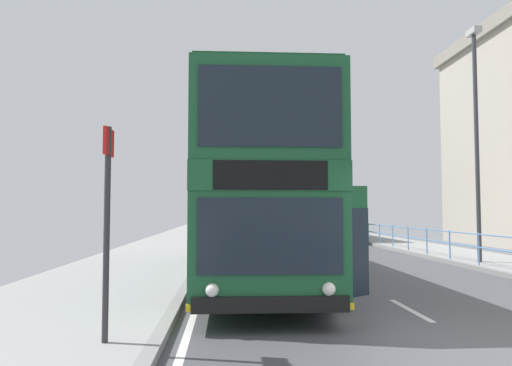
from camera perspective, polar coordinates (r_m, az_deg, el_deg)
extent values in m
cube|color=#4B4B50|center=(7.26, 25.70, -17.79)|extent=(8.40, 140.00, 0.06)
cube|color=silver|center=(9.56, 17.84, -14.15)|extent=(0.12, 2.00, 0.00)
cube|color=silver|center=(14.08, 10.61, -10.70)|extent=(0.12, 2.00, 0.00)
cube|color=silver|center=(18.75, 7.00, -8.88)|extent=(0.12, 2.00, 0.00)
cube|color=silver|center=(23.47, 4.86, -7.77)|extent=(0.12, 2.00, 0.00)
cube|color=silver|center=(28.21, 3.44, -7.02)|extent=(0.12, 2.00, 0.00)
cube|color=silver|center=(32.98, 2.43, -6.49)|extent=(0.12, 2.00, 0.00)
cube|color=silver|center=(37.75, 1.68, -6.10)|extent=(0.12, 2.00, 0.00)
cube|color=silver|center=(42.53, 1.09, -5.79)|extent=(0.12, 2.00, 0.00)
cube|color=silver|center=(47.31, 0.63, -5.54)|extent=(0.12, 2.00, 0.00)
cube|color=silver|center=(52.09, 0.25, -5.34)|extent=(0.12, 2.00, 0.00)
cube|color=silver|center=(56.88, -0.06, -5.17)|extent=(0.12, 2.00, 0.00)
cube|color=silver|center=(6.44, -8.98, -19.69)|extent=(0.12, 133.00, 0.00)
cube|color=gray|center=(6.46, -12.24, -18.98)|extent=(0.20, 140.00, 0.14)
cube|color=#19512D|center=(12.68, -0.47, -5.98)|extent=(2.49, 11.10, 1.77)
cube|color=#19512D|center=(12.68, -0.46, -0.94)|extent=(2.50, 11.16, 0.46)
cube|color=#19512D|center=(12.77, -0.46, 3.73)|extent=(2.49, 11.10, 1.62)
cube|color=#154527|center=(12.90, -0.46, 7.47)|extent=(2.41, 10.77, 0.08)
cube|color=#19232D|center=(7.13, 1.76, -6.33)|extent=(2.16, 0.04, 1.13)
cube|color=black|center=(7.14, 1.74, 0.93)|extent=(1.72, 0.04, 0.44)
cube|color=#19232D|center=(7.29, 1.73, 9.11)|extent=(2.16, 0.04, 1.23)
cube|color=black|center=(7.24, 1.77, -14.24)|extent=(2.33, 0.09, 0.24)
cube|color=yellow|center=(12.75, -0.47, -9.69)|extent=(2.51, 11.16, 0.10)
cube|color=#19232D|center=(13.07, 4.93, -4.80)|extent=(0.05, 8.66, 0.92)
cube|color=#19232D|center=(12.90, 5.06, 4.03)|extent=(0.05, 9.99, 0.97)
cube|color=#19232D|center=(12.95, -6.03, -4.81)|extent=(0.05, 8.66, 0.92)
cube|color=#19232D|center=(12.78, -6.04, 4.11)|extent=(0.05, 9.99, 0.97)
sphere|color=white|center=(7.32, 8.65, -12.34)|extent=(0.20, 0.20, 0.20)
sphere|color=white|center=(7.17, -5.25, -12.56)|extent=(0.20, 0.20, 0.20)
cube|color=#19232D|center=(8.46, 11.44, -8.08)|extent=(0.68, 0.49, 1.52)
cube|color=black|center=(8.67, 8.74, -7.99)|extent=(0.10, 0.90, 1.52)
cylinder|color=black|center=(9.57, 7.75, -11.12)|extent=(0.30, 1.04, 1.04)
cylinder|color=black|center=(9.41, -6.76, -11.26)|extent=(0.30, 1.04, 1.04)
cylinder|color=black|center=(16.45, 3.04, -7.87)|extent=(0.30, 1.04, 1.04)
cylinder|color=black|center=(16.36, -5.27, -7.88)|extent=(0.30, 1.04, 1.04)
cube|color=#19512D|center=(31.36, 8.06, -3.45)|extent=(2.57, 10.82, 2.84)
cube|color=#19232D|center=(31.13, 5.73, -2.73)|extent=(0.04, 9.19, 1.36)
cube|color=#19232D|center=(31.64, 10.34, -2.71)|extent=(0.04, 9.19, 1.36)
cube|color=#19232D|center=(36.69, 6.38, -3.00)|extent=(2.19, 0.04, 1.71)
cylinder|color=black|center=(34.54, 4.95, -5.55)|extent=(0.28, 0.96, 0.96)
cylinder|color=black|center=(34.97, 8.94, -5.49)|extent=(0.28, 0.96, 0.96)
cylinder|color=black|center=(27.62, 7.06, -6.09)|extent=(0.28, 0.96, 0.96)
cylinder|color=black|center=(28.16, 11.99, -5.99)|extent=(0.28, 0.96, 0.96)
cylinder|color=#598CC6|center=(16.57, 24.94, -7.11)|extent=(0.05, 0.05, 1.00)
cylinder|color=#598CC6|center=(18.29, 22.03, -6.79)|extent=(0.05, 0.05, 1.00)
cylinder|color=#598CC6|center=(20.06, 19.63, -6.51)|extent=(0.05, 0.05, 1.00)
cylinder|color=#598CC6|center=(21.86, 17.62, -6.27)|extent=(0.05, 0.05, 1.00)
cylinder|color=#598CC6|center=(23.68, 15.92, -6.06)|extent=(0.05, 0.05, 1.00)
cylinder|color=#598CC6|center=(25.52, 14.47, -5.88)|extent=(0.05, 0.05, 1.00)
cylinder|color=#598CC6|center=(27.37, 13.21, -5.72)|extent=(0.05, 0.05, 1.00)
cylinder|color=#598CC6|center=(29.23, 12.12, -5.57)|extent=(0.05, 0.05, 1.00)
cylinder|color=#598CC6|center=(31.11, 11.15, -5.44)|extent=(0.05, 0.05, 1.00)
cylinder|color=#598CC6|center=(32.99, 10.30, -5.33)|extent=(0.05, 0.05, 1.00)
cylinder|color=#598CC6|center=(20.04, 19.60, -5.22)|extent=(0.04, 27.18, 0.04)
cylinder|color=#598CC6|center=(20.06, 19.62, -6.37)|extent=(0.04, 27.18, 0.04)
cylinder|color=#2D2D33|center=(6.53, -17.32, -5.72)|extent=(0.08, 0.08, 2.78)
cube|color=red|center=(6.61, -17.10, 4.66)|extent=(0.04, 0.44, 0.36)
cylinder|color=#38383D|center=(17.71, 24.75, 3.91)|extent=(0.14, 0.14, 7.64)
cube|color=#B2B2AD|center=(18.60, 24.45, 16.05)|extent=(0.28, 0.60, 0.20)
cylinder|color=#4C3D2D|center=(42.08, 9.85, -2.10)|extent=(0.39, 0.39, 5.10)
cylinder|color=#4C3D2D|center=(42.71, 9.53, 0.42)|extent=(0.32, 1.29, 1.95)
cylinder|color=#4C3D2D|center=(41.41, 9.98, 0.24)|extent=(0.22, 1.54, 1.18)
cylinder|color=#4C3D2D|center=(41.70, 9.24, -0.42)|extent=(1.13, 0.72, 1.72)
cylinder|color=#4C3D2D|center=(42.94, 9.43, 0.81)|extent=(0.32, 1.69, 1.18)
cylinder|color=#4C3D2D|center=(42.73, 9.47, -0.74)|extent=(0.36, 1.40, 0.79)
cylinder|color=#4C3D2D|center=(42.99, 9.15, -0.21)|extent=(0.68, 1.95, 1.23)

